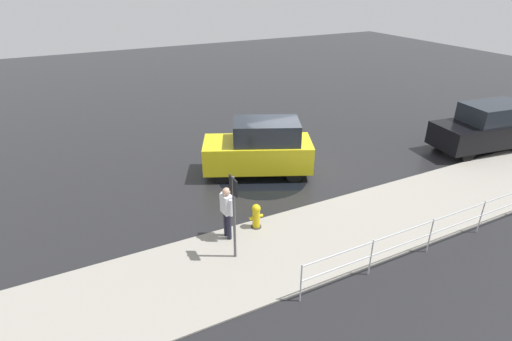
{
  "coord_description": "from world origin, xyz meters",
  "views": [
    {
      "loc": [
        7.31,
        11.68,
        6.74
      ],
      "look_at": [
        2.04,
        1.16,
        0.9
      ],
      "focal_mm": 28.0,
      "sensor_mm": 36.0,
      "label": 1
    }
  ],
  "objects_px": {
    "pedestrian": "(227,209)",
    "sign_post": "(234,206)",
    "moving_hatchback": "(260,148)",
    "parked_sedan": "(486,127)",
    "fire_hydrant": "(256,217)"
  },
  "relations": [
    {
      "from": "sign_post",
      "to": "fire_hydrant",
      "type": "bearing_deg",
      "value": -138.7
    },
    {
      "from": "moving_hatchback",
      "to": "parked_sedan",
      "type": "bearing_deg",
      "value": 166.84
    },
    {
      "from": "parked_sedan",
      "to": "pedestrian",
      "type": "relative_size",
      "value": 2.77
    },
    {
      "from": "moving_hatchback",
      "to": "fire_hydrant",
      "type": "xyz_separation_m",
      "value": [
        1.72,
        3.14,
        -0.63
      ]
    },
    {
      "from": "moving_hatchback",
      "to": "fire_hydrant",
      "type": "distance_m",
      "value": 3.64
    },
    {
      "from": "fire_hydrant",
      "to": "parked_sedan",
      "type": "bearing_deg",
      "value": -175.21
    },
    {
      "from": "parked_sedan",
      "to": "fire_hydrant",
      "type": "xyz_separation_m",
      "value": [
        11.15,
        0.93,
        -0.6
      ]
    },
    {
      "from": "parked_sedan",
      "to": "pedestrian",
      "type": "height_order",
      "value": "parked_sedan"
    },
    {
      "from": "fire_hydrant",
      "to": "sign_post",
      "type": "bearing_deg",
      "value": 41.3
    },
    {
      "from": "moving_hatchback",
      "to": "parked_sedan",
      "type": "distance_m",
      "value": 9.68
    },
    {
      "from": "sign_post",
      "to": "moving_hatchback",
      "type": "bearing_deg",
      "value": -124.53
    },
    {
      "from": "fire_hydrant",
      "to": "sign_post",
      "type": "distance_m",
      "value": 1.88
    },
    {
      "from": "moving_hatchback",
      "to": "sign_post",
      "type": "distance_m",
      "value": 5.02
    },
    {
      "from": "moving_hatchback",
      "to": "pedestrian",
      "type": "height_order",
      "value": "moving_hatchback"
    },
    {
      "from": "pedestrian",
      "to": "sign_post",
      "type": "bearing_deg",
      "value": 79.48
    }
  ]
}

